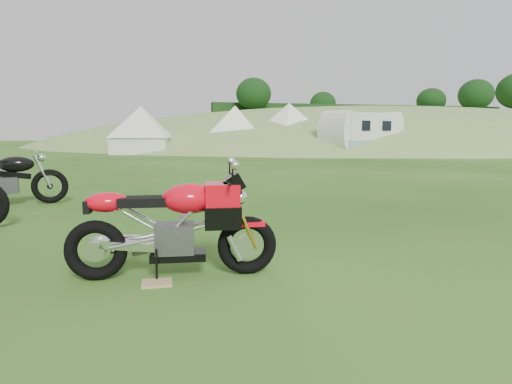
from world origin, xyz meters
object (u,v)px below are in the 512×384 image
object	(u,v)px
tent_left	(142,130)
sport_motorcycle	(172,219)
tent_right	(289,129)
caravan	(362,134)
vintage_moto_c	(5,177)
plywood_board	(157,283)
tent_mid	(235,130)

from	to	relation	value
tent_left	sport_motorcycle	bearing A→B (deg)	-78.43
tent_right	caravan	distance (m)	5.74
tent_left	vintage_moto_c	bearing A→B (deg)	-86.68
plywood_board	caravan	world-z (taller)	caravan
tent_mid	tent_right	bearing A→B (deg)	9.10
caravan	tent_mid	bearing A→B (deg)	117.13
vintage_moto_c	tent_left	size ratio (longest dim) A/B	0.63
sport_motorcycle	tent_mid	distance (m)	24.28
vintage_moto_c	caravan	xyz separation A→B (m)	(14.43, 13.49, 0.66)
plywood_board	vintage_moto_c	size ratio (longest dim) A/B	0.13
sport_motorcycle	tent_left	xyz separation A→B (m)	(-0.27, 22.61, 0.82)
plywood_board	tent_mid	xyz separation A→B (m)	(5.78, 23.77, 1.40)
tent_left	tent_mid	size ratio (longest dim) A/B	0.97
sport_motorcycle	caravan	world-z (taller)	caravan
plywood_board	vintage_moto_c	xyz separation A→B (m)	(-2.50, 4.79, 0.52)
tent_left	tent_mid	world-z (taller)	tent_mid
sport_motorcycle	tent_left	distance (m)	22.63
tent_left	tent_mid	xyz separation A→B (m)	(5.89, 0.99, 0.05)
tent_left	tent_mid	bearing A→B (deg)	20.42
vintage_moto_c	tent_left	xyz separation A→B (m)	(2.39, 17.99, 0.84)
tent_right	sport_motorcycle	bearing A→B (deg)	-133.50
sport_motorcycle	plywood_board	world-z (taller)	sport_motorcycle
sport_motorcycle	tent_left	size ratio (longest dim) A/B	0.58
caravan	vintage_moto_c	bearing A→B (deg)	-158.06
plywood_board	tent_right	world-z (taller)	tent_right
tent_right	plywood_board	bearing A→B (deg)	-133.70
vintage_moto_c	tent_right	distance (m)	22.08
tent_mid	tent_left	bearing A→B (deg)	-155.44
sport_motorcycle	vintage_moto_c	world-z (taller)	sport_motorcycle
vintage_moto_c	caravan	size ratio (longest dim) A/B	0.39
tent_mid	tent_right	xyz separation A→B (m)	(3.56, -0.37, 0.06)
plywood_board	caravan	size ratio (longest dim) A/B	0.05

